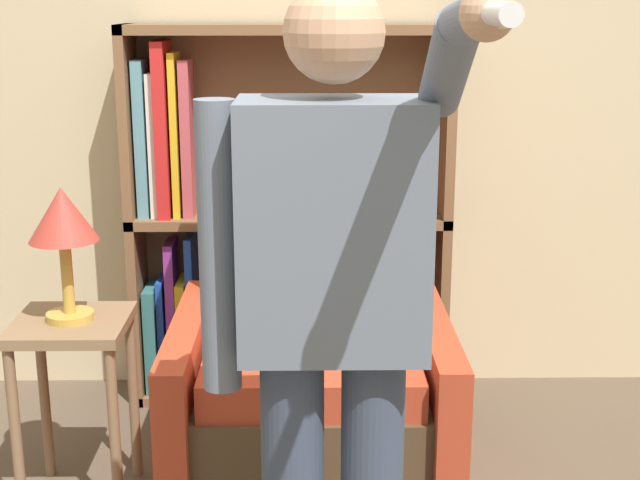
# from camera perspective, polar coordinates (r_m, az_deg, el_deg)

# --- Properties ---
(wall_back) EXTENTS (8.00, 0.11, 2.80)m
(wall_back) POSITION_cam_1_polar(r_m,az_deg,el_deg) (3.81, 0.61, 11.02)
(wall_back) COLOR beige
(wall_back) RESTS_ON ground_plane
(bookcase) EXTENTS (1.33, 0.28, 1.59)m
(bookcase) POSITION_cam_1_polar(r_m,az_deg,el_deg) (3.76, -4.24, 1.31)
(bookcase) COLOR brown
(bookcase) RESTS_ON ground_plane
(armchair) EXTENTS (0.93, 0.90, 1.27)m
(armchair) POSITION_cam_1_polar(r_m,az_deg,el_deg) (3.14, -0.57, -9.09)
(armchair) COLOR #4C3823
(armchair) RESTS_ON ground_plane
(person_standing) EXTENTS (0.57, 0.78, 1.72)m
(person_standing) POSITION_cam_1_polar(r_m,az_deg,el_deg) (2.02, 0.79, -4.80)
(person_standing) COLOR #384256
(person_standing) RESTS_ON ground_plane
(side_table) EXTENTS (0.37, 0.37, 0.66)m
(side_table) POSITION_cam_1_polar(r_m,az_deg,el_deg) (3.11, -15.49, -7.46)
(side_table) COLOR #846647
(side_table) RESTS_ON ground_plane
(table_lamp) EXTENTS (0.22, 0.22, 0.45)m
(table_lamp) POSITION_cam_1_polar(r_m,az_deg,el_deg) (2.97, -16.13, 1.06)
(table_lamp) COLOR gold
(table_lamp) RESTS_ON side_table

